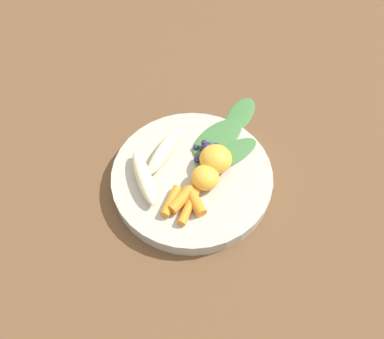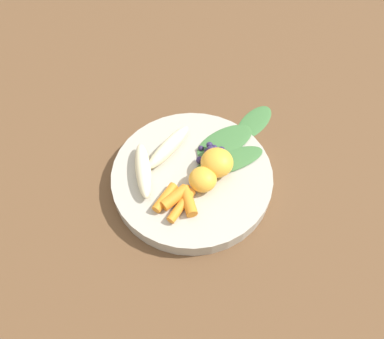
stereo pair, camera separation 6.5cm
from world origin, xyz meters
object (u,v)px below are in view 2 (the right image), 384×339
(banana_peeled_left, at_px, (143,170))
(banana_peeled_right, at_px, (169,147))
(orange_segment_near, at_px, (217,162))
(bowl, at_px, (192,177))
(kale_leaf_stray, at_px, (254,121))

(banana_peeled_left, distance_m, banana_peeled_right, 0.06)
(orange_segment_near, bearing_deg, banana_peeled_right, -173.12)
(bowl, bearing_deg, banana_peeled_right, 163.68)
(banana_peeled_right, bearing_deg, orange_segment_near, 100.11)
(banana_peeled_right, relative_size, kale_leaf_stray, 1.08)
(kale_leaf_stray, bearing_deg, banana_peeled_left, 162.68)
(bowl, distance_m, banana_peeled_right, 0.07)
(banana_peeled_left, bearing_deg, banana_peeled_right, 130.45)
(bowl, height_order, orange_segment_near, orange_segment_near)
(kale_leaf_stray, bearing_deg, orange_segment_near, -173.68)
(banana_peeled_left, relative_size, kale_leaf_stray, 1.08)
(bowl, xyz_separation_m, kale_leaf_stray, (0.03, 0.18, -0.01))
(banana_peeled_right, height_order, orange_segment_near, orange_segment_near)
(bowl, xyz_separation_m, orange_segment_near, (0.03, 0.03, 0.04))
(banana_peeled_right, height_order, kale_leaf_stray, banana_peeled_right)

